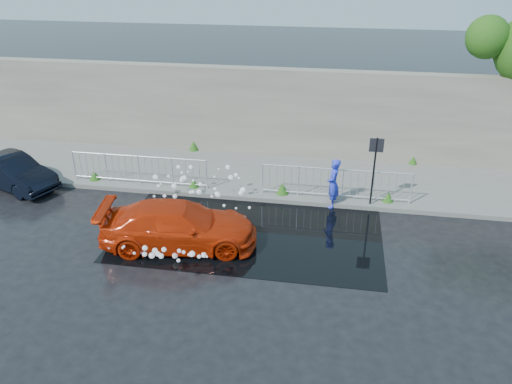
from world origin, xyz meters
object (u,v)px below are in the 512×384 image
at_px(sign_post, 375,161).
at_px(dark_car, 12,172).
at_px(red_car, 179,226).
at_px(person, 333,184).

relative_size(sign_post, dark_car, 0.69).
height_order(red_car, person, person).
xyz_separation_m(red_car, dark_car, (-7.13, 2.80, -0.06)).
distance_m(sign_post, person, 1.54).
height_order(sign_post, dark_car, sign_post).
xyz_separation_m(red_car, person, (4.33, 3.20, 0.20)).
distance_m(red_car, person, 5.38).
bearing_deg(person, red_car, -52.27).
height_order(sign_post, red_car, sign_post).
bearing_deg(dark_car, person, -66.61).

